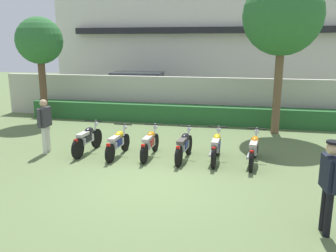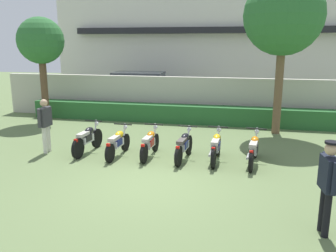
# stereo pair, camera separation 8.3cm
# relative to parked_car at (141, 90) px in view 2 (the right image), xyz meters

# --- Properties ---
(ground) EXTENTS (60.00, 60.00, 0.00)m
(ground) POSITION_rel_parked_car_xyz_m (3.34, -10.61, -0.94)
(ground) COLOR #607547
(building) EXTENTS (19.47, 6.50, 7.88)m
(building) POSITION_rel_parked_car_xyz_m (3.34, 5.90, 3.00)
(building) COLOR silver
(building) RESTS_ON ground
(compound_wall) EXTENTS (18.49, 0.30, 1.96)m
(compound_wall) POSITION_rel_parked_car_xyz_m (3.34, -2.90, 0.04)
(compound_wall) COLOR #BCB7A8
(compound_wall) RESTS_ON ground
(hedge_row) EXTENTS (14.80, 0.70, 0.79)m
(hedge_row) POSITION_rel_parked_car_xyz_m (3.34, -3.60, -0.54)
(hedge_row) COLOR #28602D
(hedge_row) RESTS_ON ground
(parked_car) EXTENTS (4.58, 2.25, 1.89)m
(parked_car) POSITION_rel_parked_car_xyz_m (0.00, 0.00, 0.00)
(parked_car) COLOR navy
(parked_car) RESTS_ON ground
(tree_near_inspector) EXTENTS (2.01, 2.01, 4.55)m
(tree_near_inspector) POSITION_rel_parked_car_xyz_m (-3.16, -4.50, 2.55)
(tree_near_inspector) COLOR brown
(tree_near_inspector) RESTS_ON ground
(tree_far_side) EXTENTS (2.92, 2.92, 5.89)m
(tree_far_side) POSITION_rel_parked_car_xyz_m (6.84, -4.65, 3.46)
(tree_far_side) COLOR brown
(tree_far_side) RESTS_ON ground
(motorcycle_in_row_0) EXTENTS (0.60, 1.89, 0.98)m
(motorcycle_in_row_0) POSITION_rel_parked_car_xyz_m (0.76, -8.60, -0.48)
(motorcycle_in_row_0) COLOR black
(motorcycle_in_row_0) RESTS_ON ground
(motorcycle_in_row_1) EXTENTS (0.60, 1.79, 0.94)m
(motorcycle_in_row_1) POSITION_rel_parked_car_xyz_m (1.83, -8.74, -0.50)
(motorcycle_in_row_1) COLOR black
(motorcycle_in_row_1) RESTS_ON ground
(motorcycle_in_row_2) EXTENTS (0.60, 1.84, 0.95)m
(motorcycle_in_row_2) POSITION_rel_parked_car_xyz_m (2.81, -8.59, -0.50)
(motorcycle_in_row_2) COLOR black
(motorcycle_in_row_2) RESTS_ON ground
(motorcycle_in_row_3) EXTENTS (0.60, 1.83, 0.96)m
(motorcycle_in_row_3) POSITION_rel_parked_car_xyz_m (3.89, -8.65, -0.49)
(motorcycle_in_row_3) COLOR black
(motorcycle_in_row_3) RESTS_ON ground
(motorcycle_in_row_4) EXTENTS (0.60, 1.85, 0.98)m
(motorcycle_in_row_4) POSITION_rel_parked_car_xyz_m (4.85, -8.60, -0.48)
(motorcycle_in_row_4) COLOR black
(motorcycle_in_row_4) RESTS_ON ground
(motorcycle_in_row_5) EXTENTS (0.60, 1.96, 0.97)m
(motorcycle_in_row_5) POSITION_rel_parked_car_xyz_m (5.94, -8.59, -0.48)
(motorcycle_in_row_5) COLOR black
(motorcycle_in_row_5) RESTS_ON ground
(inspector_person) EXTENTS (0.23, 0.69, 1.73)m
(inspector_person) POSITION_rel_parked_car_xyz_m (-0.56, -8.83, 0.10)
(inspector_person) COLOR silver
(inspector_person) RESTS_ON ground
(officer_0) EXTENTS (0.28, 0.69, 1.78)m
(officer_0) POSITION_rel_parked_car_xyz_m (7.15, -12.31, 0.13)
(officer_0) COLOR black
(officer_0) RESTS_ON ground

